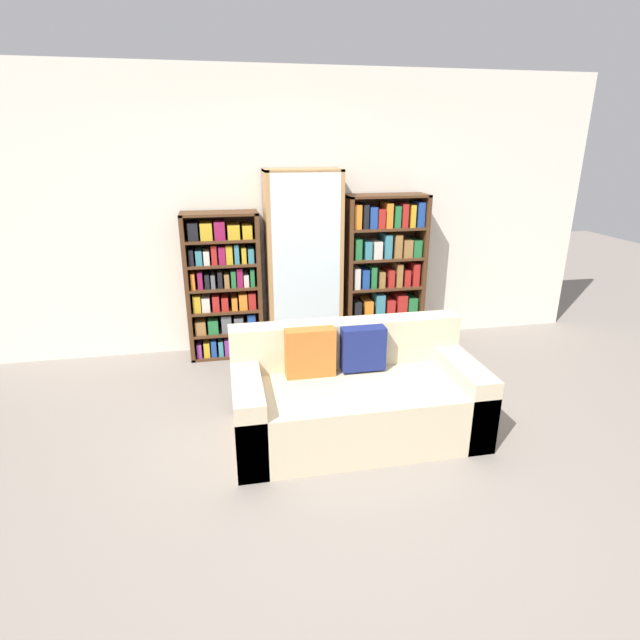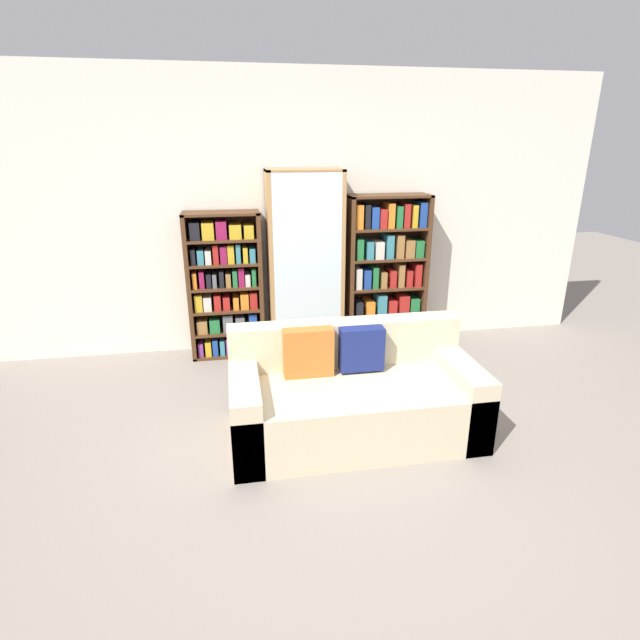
# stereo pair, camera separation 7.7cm
# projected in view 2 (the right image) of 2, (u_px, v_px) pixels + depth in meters

# --- Properties ---
(ground_plane) EXTENTS (16.00, 16.00, 0.00)m
(ground_plane) POSITION_uv_depth(u_px,v_px,m) (344.00, 475.00, 3.24)
(ground_plane) COLOR gray
(wall_back) EXTENTS (6.30, 0.06, 2.70)m
(wall_back) POSITION_uv_depth(u_px,v_px,m) (294.00, 215.00, 4.96)
(wall_back) COLOR silver
(wall_back) RESTS_ON ground
(couch) EXTENTS (1.76, 0.87, 0.78)m
(couch) POSITION_uv_depth(u_px,v_px,m) (353.00, 397.00, 3.63)
(couch) COLOR beige
(couch) RESTS_ON ground
(bookshelf_left) EXTENTS (0.72, 0.32, 1.42)m
(bookshelf_left) POSITION_uv_depth(u_px,v_px,m) (226.00, 287.00, 4.87)
(bookshelf_left) COLOR #4C2D19
(bookshelf_left) RESTS_ON ground
(display_cabinet) EXTENTS (0.73, 0.36, 1.80)m
(display_cabinet) POSITION_uv_depth(u_px,v_px,m) (305.00, 264.00, 4.92)
(display_cabinet) COLOR #AD7F4C
(display_cabinet) RESTS_ON ground
(bookshelf_right) EXTENTS (0.82, 0.32, 1.55)m
(bookshelf_right) POSITION_uv_depth(u_px,v_px,m) (385.00, 273.00, 5.11)
(bookshelf_right) COLOR #4C2D19
(bookshelf_right) RESTS_ON ground
(wine_bottle) EXTENTS (0.08, 0.08, 0.34)m
(wine_bottle) POSITION_uv_depth(u_px,v_px,m) (363.00, 355.00, 4.71)
(wine_bottle) COLOR #143819
(wine_bottle) RESTS_ON ground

